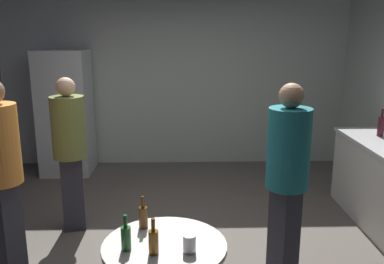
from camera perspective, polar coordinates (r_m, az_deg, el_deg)
ground_plane at (r=4.32m, az=-2.32°, el=-15.44°), size 5.20×5.20×0.10m
wall_back at (r=6.44m, az=-2.15°, el=7.43°), size 5.32×0.06×2.70m
refrigerator at (r=6.31m, az=-16.98°, el=2.58°), size 0.70×0.68×1.80m
wine_bottle_on_counter at (r=5.12m, az=24.57°, el=0.77°), size 0.08×0.08×0.31m
foreground_table at (r=2.79m, az=-3.77°, el=-17.01°), size 0.80×0.80×0.73m
beer_bottle_amber at (r=2.60m, az=-5.32°, el=-14.68°), size 0.06×0.06×0.23m
beer_bottle_brown at (r=2.92m, az=-6.72°, el=-11.44°), size 0.06×0.06×0.23m
beer_bottle_green at (r=2.67m, az=-9.07°, el=-14.08°), size 0.06×0.06×0.23m
plastic_cup_white at (r=2.63m, az=-0.37°, el=-15.06°), size 0.08×0.08×0.11m
person_in_teal_shirt at (r=3.42m, az=12.98°, el=-5.01°), size 0.45×0.45×1.67m
person_in_olive_shirt at (r=4.40m, az=-16.48°, el=-1.51°), size 0.41×0.41×1.61m
person_in_orange_shirt at (r=3.74m, az=-24.89°, el=-4.12°), size 0.45×0.45×1.69m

